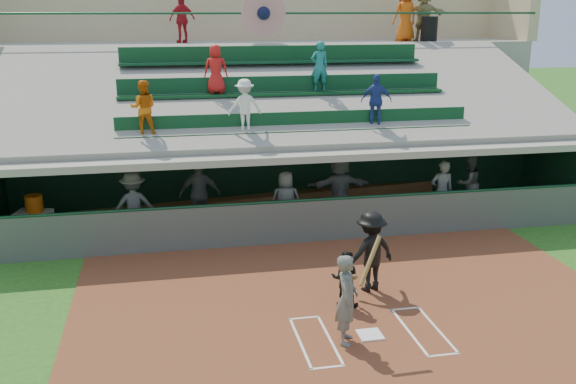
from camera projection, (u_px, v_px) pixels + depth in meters
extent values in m
plane|color=#265919|center=(370.00, 336.00, 11.65)|extent=(100.00, 100.00, 0.00)
cube|color=brown|center=(362.00, 323.00, 12.12)|extent=(11.00, 9.00, 0.02)
cube|color=white|center=(370.00, 335.00, 11.64)|extent=(0.43, 0.43, 0.03)
cube|color=silver|center=(330.00, 339.00, 11.51)|extent=(0.05, 1.80, 0.01)
cube|color=white|center=(409.00, 331.00, 11.78)|extent=(0.05, 1.80, 0.01)
cube|color=silver|center=(300.00, 342.00, 11.40)|extent=(0.05, 1.80, 0.01)
cube|color=silver|center=(437.00, 329.00, 11.89)|extent=(0.05, 1.80, 0.01)
cube|color=white|center=(304.00, 318.00, 12.30)|extent=(0.60, 0.05, 0.01)
cube|color=silver|center=(405.00, 309.00, 12.68)|extent=(0.60, 0.05, 0.01)
cube|color=white|center=(328.00, 367.00, 10.61)|extent=(0.60, 0.05, 0.01)
cube|color=silver|center=(444.00, 355.00, 10.99)|extent=(0.60, 0.05, 0.01)
cube|color=gray|center=(295.00, 220.00, 18.01)|extent=(16.00, 3.50, 0.04)
cube|color=gray|center=(258.00, 105.00, 23.76)|extent=(20.00, 3.00, 4.60)
cube|color=#4F544F|center=(309.00, 222.00, 16.22)|extent=(16.00, 0.06, 1.10)
cylinder|color=#123922|center=(309.00, 200.00, 16.06)|extent=(16.00, 0.08, 0.08)
cube|color=black|center=(283.00, 168.00, 19.37)|extent=(16.00, 0.25, 2.20)
cube|color=black|center=(556.00, 170.00, 19.20)|extent=(0.25, 3.50, 2.20)
cube|color=gray|center=(295.00, 144.00, 17.42)|extent=(16.40, 3.90, 0.18)
cube|color=gray|center=(273.00, 154.00, 21.01)|extent=(16.40, 3.50, 2.30)
cube|color=gray|center=(265.00, 112.00, 22.25)|extent=(16.40, 0.30, 4.60)
cube|color=gray|center=(282.00, 90.00, 18.82)|extent=(16.40, 6.51, 2.37)
cube|color=#0B3219|center=(299.00, 131.00, 16.77)|extent=(9.40, 0.42, 0.08)
cube|color=#0D391E|center=(298.00, 120.00, 16.89)|extent=(9.40, 0.06, 0.45)
cube|color=#0D3B1C|center=(285.00, 94.00, 18.36)|extent=(9.40, 0.42, 0.08)
cube|color=#0D391F|center=(284.00, 84.00, 18.48)|extent=(9.40, 0.06, 0.45)
cube|color=#0C351E|center=(274.00, 62.00, 19.95)|extent=(9.40, 0.42, 0.08)
cube|color=#0D3D1D|center=(273.00, 53.00, 20.06)|extent=(9.40, 0.06, 0.45)
imported|color=#CE5F0C|center=(143.00, 108.00, 15.94)|extent=(0.69, 0.56, 1.36)
imported|color=white|center=(245.00, 105.00, 16.41)|extent=(0.91, 0.58, 1.34)
imported|color=navy|center=(376.00, 101.00, 17.06)|extent=(0.87, 0.53, 1.39)
imported|color=red|center=(216.00, 69.00, 17.89)|extent=(0.69, 0.48, 1.36)
imported|color=#197271|center=(319.00, 66.00, 18.44)|extent=(0.55, 0.39, 1.42)
cylinder|color=#144127|center=(263.00, 13.00, 21.44)|extent=(20.00, 0.07, 0.07)
cylinder|color=red|center=(263.00, 13.00, 21.42)|extent=(1.50, 0.06, 1.50)
sphere|color=#0D1335|center=(264.00, 13.00, 21.39)|extent=(0.44, 0.44, 0.44)
imported|color=#51534E|center=(347.00, 299.00, 11.22)|extent=(0.55, 0.69, 1.64)
cylinder|color=olive|center=(370.00, 261.00, 10.93)|extent=(0.56, 0.54, 0.75)
sphere|color=brown|center=(355.00, 277.00, 11.13)|extent=(0.10, 0.10, 0.10)
imported|color=black|center=(345.00, 278.00, 12.69)|extent=(0.68, 0.60, 1.15)
imported|color=black|center=(371.00, 252.00, 13.32)|extent=(1.25, 0.93, 1.72)
cube|color=#8F5D34|center=(279.00, 201.00, 18.95)|extent=(14.97, 2.63, 0.45)
cube|color=silver|center=(34.00, 225.00, 16.38)|extent=(0.98, 0.82, 0.74)
cylinder|color=#DB5C0C|center=(34.00, 204.00, 16.20)|extent=(0.43, 0.43, 0.43)
imported|color=#565954|center=(134.00, 205.00, 16.33)|extent=(1.19, 0.75, 1.76)
imported|color=#51544F|center=(200.00, 194.00, 17.13)|extent=(1.11, 0.50, 1.85)
imported|color=#565954|center=(286.00, 202.00, 16.82)|extent=(0.88, 0.65, 1.65)
imported|color=#60625D|center=(340.00, 188.00, 17.68)|extent=(1.75, 0.58, 1.89)
imported|color=#5D605A|center=(442.00, 192.00, 17.57)|extent=(0.67, 0.47, 1.74)
imported|color=#575A55|center=(469.00, 183.00, 18.69)|extent=(0.91, 0.79, 1.62)
cylinder|color=black|center=(429.00, 29.00, 22.92)|extent=(0.59, 0.59, 0.88)
imported|color=#B5141F|center=(182.00, 19.00, 21.98)|extent=(1.01, 0.71, 1.59)
imported|color=#D24E0C|center=(405.00, 15.00, 23.04)|extent=(1.03, 0.80, 1.89)
imported|color=tan|center=(424.00, 15.00, 23.38)|extent=(1.81, 1.01, 1.86)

